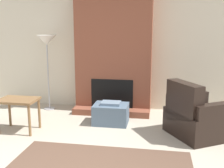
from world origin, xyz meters
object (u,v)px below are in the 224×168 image
ottoman (111,114)px  floor_lamp_left (47,43)px  armchair (197,119)px  side_table (18,104)px

ottoman → floor_lamp_left: 2.06m
ottoman → floor_lamp_left: floor_lamp_left is taller
floor_lamp_left → armchair: bearing=-19.1°
armchair → floor_lamp_left: 3.36m
side_table → ottoman: bearing=22.9°
armchair → side_table: size_ratio=1.88×
ottoman → floor_lamp_left: (-1.49, 0.69, 1.24)m
ottoman → armchair: armchair is taller
side_table → floor_lamp_left: (0.01, 1.32, 0.96)m
armchair → floor_lamp_left: floor_lamp_left is taller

